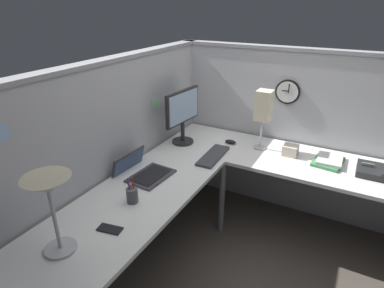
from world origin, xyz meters
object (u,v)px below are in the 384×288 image
at_px(laptop, 141,171).
at_px(office_phone, 372,171).
at_px(cell_phone, 110,229).
at_px(tissue_box, 290,150).
at_px(computer_mouse, 231,142).
at_px(desk_lamp_paper, 264,107).
at_px(wall_clock, 288,92).
at_px(book_stack, 329,160).
at_px(monitor, 183,113).
at_px(pen_cup, 132,195).
at_px(desk_lamp_dome, 49,192).
at_px(keyboard, 213,156).

distance_m(laptop, office_phone, 1.75).
xyz_separation_m(cell_phone, tissue_box, (1.50, -0.69, 0.04)).
xyz_separation_m(computer_mouse, desk_lamp_paper, (0.03, -0.27, 0.37)).
distance_m(laptop, wall_clock, 1.48).
bearing_deg(wall_clock, book_stack, -122.94).
xyz_separation_m(monitor, office_phone, (0.14, -1.57, -0.26)).
bearing_deg(pen_cup, monitor, 10.66).
bearing_deg(desk_lamp_paper, book_stack, -91.17).
relative_size(desk_lamp_dome, desk_lamp_paper, 0.84).
relative_size(laptop, pen_cup, 2.23).
relative_size(office_phone, desk_lamp_paper, 0.39).
height_order(laptop, wall_clock, wall_clock).
height_order(monitor, office_phone, monitor).
relative_size(monitor, pen_cup, 2.78).
bearing_deg(wall_clock, tissue_box, -154.20).
distance_m(monitor, laptop, 0.72).
height_order(keyboard, computer_mouse, computer_mouse).
bearing_deg(computer_mouse, monitor, 115.17).
distance_m(computer_mouse, desk_lamp_dome, 1.78).
distance_m(office_phone, wall_clock, 0.95).
distance_m(laptop, desk_lamp_dome, 0.94).
bearing_deg(desk_lamp_dome, computer_mouse, -9.01).
bearing_deg(wall_clock, monitor, 122.17).
xyz_separation_m(cell_phone, office_phone, (1.43, -1.32, 0.03)).
height_order(computer_mouse, desk_lamp_dome, desk_lamp_dome).
bearing_deg(monitor, wall_clock, -57.83).
relative_size(cell_phone, desk_lamp_paper, 0.27).
distance_m(monitor, book_stack, 1.30).
distance_m(laptop, pen_cup, 0.38).
relative_size(cell_phone, office_phone, 0.69).
xyz_separation_m(cell_phone, desk_lamp_paper, (1.51, -0.42, 0.38)).
height_order(book_stack, tissue_box, tissue_box).
bearing_deg(cell_phone, office_phone, -52.97).
height_order(pen_cup, wall_clock, wall_clock).
distance_m(book_stack, wall_clock, 0.70).
height_order(laptop, desk_lamp_dome, desk_lamp_dome).
xyz_separation_m(desk_lamp_dome, cell_phone, (0.25, -0.12, -0.36)).
height_order(keyboard, tissue_box, tissue_box).
bearing_deg(book_stack, computer_mouse, 91.29).
xyz_separation_m(desk_lamp_paper, wall_clock, (0.28, -0.13, 0.08)).
relative_size(desk_lamp_paper, wall_clock, 2.41).
bearing_deg(desk_lamp_paper, desk_lamp_dome, 162.77).
bearing_deg(book_stack, desk_lamp_paper, 88.83).
bearing_deg(desk_lamp_dome, desk_lamp_paper, -17.23).
relative_size(laptop, computer_mouse, 3.85).
xyz_separation_m(cell_phone, book_stack, (1.50, -1.01, 0.02)).
height_order(keyboard, wall_clock, wall_clock).
bearing_deg(pen_cup, office_phone, -50.47).
bearing_deg(cell_phone, book_stack, -44.15).
distance_m(computer_mouse, cell_phone, 1.49).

